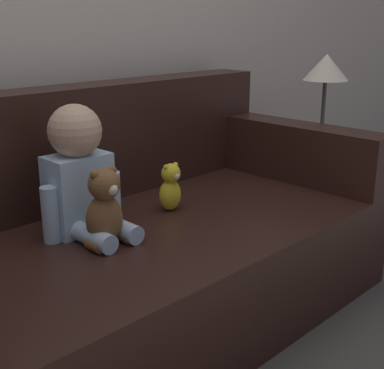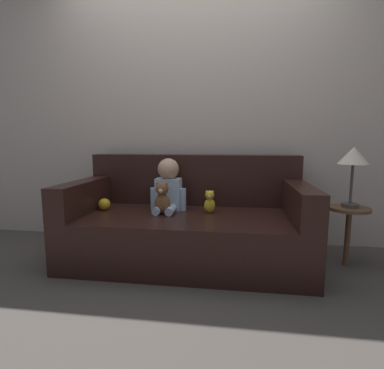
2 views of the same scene
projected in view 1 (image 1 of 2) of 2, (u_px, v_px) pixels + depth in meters
ground_plane at (145, 322)px, 1.99m from camera, size 12.00×12.00×0.00m
couch at (132, 245)px, 1.95m from camera, size 1.87×0.94×0.84m
person_baby at (80, 176)px, 1.76m from camera, size 0.30×0.33×0.43m
teddy_bear_brown at (105, 209)px, 1.68m from camera, size 0.15×0.12×0.26m
plush_toy_side at (170, 187)px, 2.00m from camera, size 0.09×0.08×0.18m
side_table at (324, 99)px, 2.66m from camera, size 0.29×0.29×0.92m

